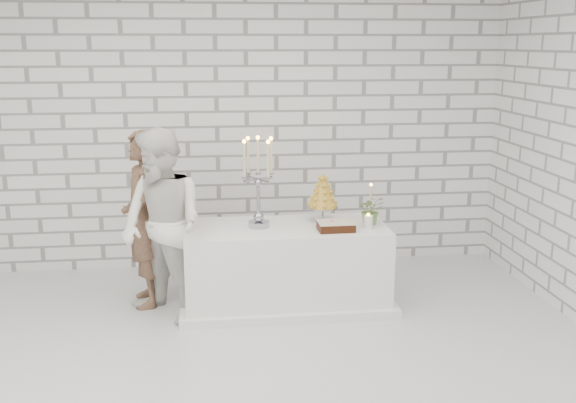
# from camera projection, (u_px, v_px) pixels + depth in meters

# --- Properties ---
(ground) EXTENTS (6.00, 5.00, 0.01)m
(ground) POSITION_uv_depth(u_px,v_px,m) (228.00, 374.00, 4.82)
(ground) COLOR silver
(ground) RESTS_ON ground
(wall_back) EXTENTS (6.00, 0.01, 3.00)m
(wall_back) POSITION_uv_depth(u_px,v_px,m) (217.00, 127.00, 6.88)
(wall_back) COLOR white
(wall_back) RESTS_ON ground
(wall_front) EXTENTS (6.00, 0.01, 3.00)m
(wall_front) POSITION_uv_depth(u_px,v_px,m) (244.00, 323.00, 2.06)
(wall_front) COLOR white
(wall_front) RESTS_ON ground
(cake_table) EXTENTS (1.80, 0.80, 0.75)m
(cake_table) POSITION_uv_depth(u_px,v_px,m) (286.00, 266.00, 6.01)
(cake_table) COLOR white
(cake_table) RESTS_ON ground
(groom) EXTENTS (0.48, 0.64, 1.61)m
(groom) POSITION_uv_depth(u_px,v_px,m) (144.00, 219.00, 5.96)
(groom) COLOR #503527
(groom) RESTS_ON ground
(bride) EXTENTS (1.01, 1.03, 1.67)m
(bride) POSITION_uv_depth(u_px,v_px,m) (163.00, 226.00, 5.61)
(bride) COLOR white
(bride) RESTS_ON ground
(candelabra) EXTENTS (0.40, 0.40, 0.82)m
(candelabra) POSITION_uv_depth(u_px,v_px,m) (258.00, 182.00, 5.81)
(candelabra) COLOR #9899A2
(candelabra) RESTS_ON cake_table
(croquembouche) EXTENTS (0.37, 0.37, 0.45)m
(croquembouche) POSITION_uv_depth(u_px,v_px,m) (323.00, 198.00, 6.04)
(croquembouche) COLOR olive
(croquembouche) RESTS_ON cake_table
(chocolate_cake) EXTENTS (0.31, 0.23, 0.08)m
(chocolate_cake) POSITION_uv_depth(u_px,v_px,m) (336.00, 226.00, 5.79)
(chocolate_cake) COLOR black
(chocolate_cake) RESTS_ON cake_table
(pillar_candle) EXTENTS (0.09, 0.09, 0.12)m
(pillar_candle) POSITION_uv_depth(u_px,v_px,m) (368.00, 222.00, 5.83)
(pillar_candle) COLOR white
(pillar_candle) RESTS_ON cake_table
(extra_taper) EXTENTS (0.07, 0.07, 0.32)m
(extra_taper) POSITION_uv_depth(u_px,v_px,m) (371.00, 203.00, 6.12)
(extra_taper) COLOR beige
(extra_taper) RESTS_ON cake_table
(flowers) EXTENTS (0.25, 0.22, 0.26)m
(flowers) POSITION_uv_depth(u_px,v_px,m) (371.00, 210.00, 5.97)
(flowers) COLOR #53703A
(flowers) RESTS_ON cake_table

